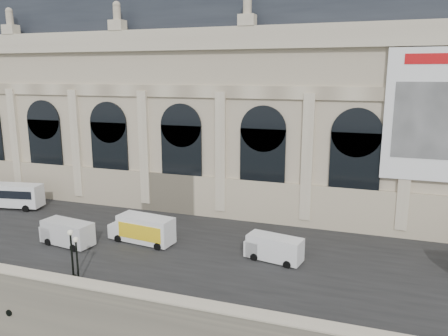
# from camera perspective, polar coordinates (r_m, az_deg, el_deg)

# --- Properties ---
(quay) EXTENTS (160.00, 70.00, 6.00)m
(quay) POSITION_cam_1_polar(r_m,az_deg,el_deg) (65.90, 2.55, -5.45)
(quay) COLOR gray
(quay) RESTS_ON ground
(street) EXTENTS (160.00, 24.00, 0.06)m
(street) POSITION_cam_1_polar(r_m,az_deg,el_deg) (46.25, -4.84, -9.36)
(street) COLOR #2D2D2D
(street) RESTS_ON quay
(parapet) EXTENTS (160.00, 1.40, 1.21)m
(parapet) POSITION_cam_1_polar(r_m,az_deg,el_deg) (35.29, -13.93, -15.85)
(parapet) COLOR gray
(parapet) RESTS_ON quay
(museum) EXTENTS (69.00, 18.70, 29.10)m
(museum) POSITION_cam_1_polar(r_m,az_deg,el_deg) (60.95, -3.88, 9.12)
(museum) COLOR #C7B599
(museum) RESTS_ON quay
(bus_left) EXTENTS (11.18, 4.18, 3.23)m
(bus_left) POSITION_cam_1_polar(r_m,az_deg,el_deg) (63.05, -27.16, -3.10)
(bus_left) COLOR white
(bus_left) RESTS_ON quay
(van_b) EXTENTS (5.87, 2.93, 2.51)m
(van_b) POSITION_cam_1_polar(r_m,az_deg,el_deg) (47.38, -20.02, -7.93)
(van_b) COLOR silver
(van_b) RESTS_ON quay
(van_c) EXTENTS (5.56, 2.95, 2.35)m
(van_c) POSITION_cam_1_polar(r_m,az_deg,el_deg) (41.36, 6.21, -10.32)
(van_c) COLOR white
(van_c) RESTS_ON quay
(box_truck) EXTENTS (7.24, 3.19, 2.83)m
(box_truck) POSITION_cam_1_polar(r_m,az_deg,el_deg) (45.85, -10.58, -7.86)
(box_truck) COLOR white
(box_truck) RESTS_ON quay
(lamp_left) EXTENTS (0.42, 0.42, 4.13)m
(lamp_left) POSITION_cam_1_polar(r_m,az_deg,el_deg) (38.28, -18.62, -11.45)
(lamp_left) COLOR black
(lamp_left) RESTS_ON quay
(lamp_right) EXTENTS (0.45, 0.45, 4.46)m
(lamp_right) POSITION_cam_1_polar(r_m,az_deg,el_deg) (39.11, -19.24, -10.72)
(lamp_right) COLOR black
(lamp_right) RESTS_ON quay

